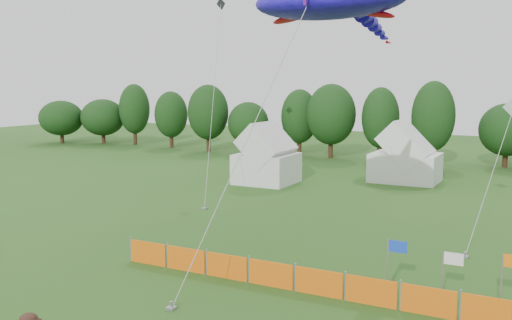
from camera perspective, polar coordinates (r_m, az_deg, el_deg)
The scene contains 8 objects.
treeline at distance 57.19m, azimuth 20.03°, elevation 3.49°, with size 104.57×8.78×8.36m.
tent_left at distance 45.23m, azimuth 1.07°, elevation 0.12°, with size 4.37×4.37×3.86m.
tent_right at distance 47.47m, azimuth 14.74°, elevation 0.17°, with size 5.32×4.25×3.75m.
barrier_fence at distance 21.31m, azimuth 11.41°, elevation -12.76°, with size 21.90×0.06×1.00m.
flag_row at distance 21.58m, azimuth 21.30°, elevation -10.28°, with size 6.73×0.52×2.22m.
stingray_kite at distance 25.80m, azimuth 7.84°, elevation 15.40°, with size 6.82×17.10×12.62m.
small_kite_white at distance 33.02m, azimuth 23.39°, elevation 1.53°, with size 1.92×8.86×7.15m.
small_kite_dark at distance 41.57m, azimuth -4.11°, elevation 8.45°, with size 4.99×9.73×14.50m.
Camera 1 is at (9.27, -11.63, 7.88)m, focal length 40.00 mm.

